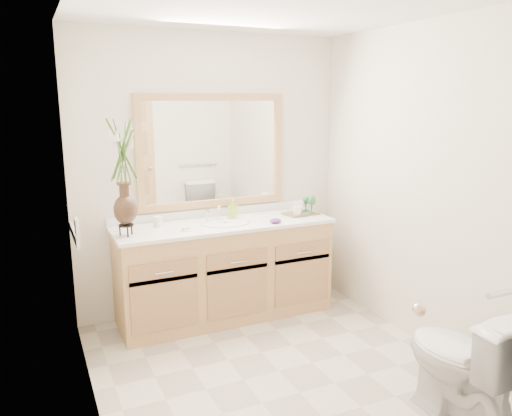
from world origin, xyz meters
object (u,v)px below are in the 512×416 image
toilet (463,363)px  tray (300,214)px  tumbler (158,222)px  soap_bottle (233,210)px  flower_vase (122,161)px

toilet → tray: 2.00m
toilet → tumbler: bearing=-58.7°
tumbler → tray: 1.28m
toilet → tray: size_ratio=2.58×
toilet → tray: tray is taller
soap_bottle → tray: 0.62m
tumbler → toilet: bearing=-58.7°
tumbler → soap_bottle: (0.67, 0.03, 0.03)m
soap_bottle → tumbler: bearing=-157.8°
flower_vase → soap_bottle: 1.09m
flower_vase → soap_bottle: bearing=11.7°
flower_vase → toilet: bearing=-50.9°
flower_vase → tray: bearing=2.6°
flower_vase → tray: flower_vase is taller
toilet → soap_bottle: 2.21m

